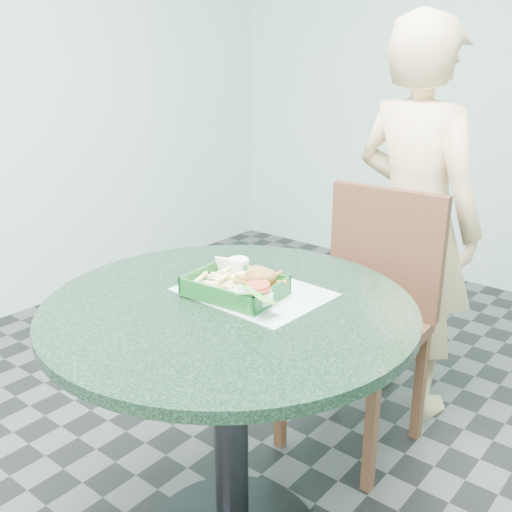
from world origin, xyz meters
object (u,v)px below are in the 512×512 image
Objects in this scene: diner_person at (414,219)px; food_basket at (235,297)px; dining_chair at (368,303)px; cafe_table at (230,368)px; sauce_ramekin at (242,270)px; crab_sandwich at (260,288)px.

food_basket is at bearing 99.63° from diner_person.
dining_chair is at bearing 86.16° from food_basket.
food_basket reaches higher than cafe_table.
dining_chair is at bearing 79.95° from sauce_ramekin.
diner_person is 0.90m from sauce_ramekin.
crab_sandwich is at bearing -92.09° from dining_chair.
dining_chair is at bearing 91.48° from crab_sandwich.
diner_person is at bearing 83.44° from sauce_ramekin.
food_basket is 0.12m from sauce_ramekin.
dining_chair is 15.98× the size of sauce_ramekin.
cafe_table is at bearing -95.37° from dining_chair.
crab_sandwich reaches higher than cafe_table.
cafe_table is 1.06m from diner_person.
dining_chair is 0.40m from diner_person.
crab_sandwich is at bearing 63.25° from cafe_table.
diner_person is at bearing 88.66° from cafe_table.
dining_chair is at bearing 102.03° from diner_person.
sauce_ramekin is (-0.06, 0.10, 0.03)m from food_basket.
dining_chair reaches higher than food_basket.
dining_chair reaches higher than sauce_ramekin.
cafe_table is 16.62× the size of sauce_ramekin.
cafe_table is at bearing 100.98° from diner_person.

